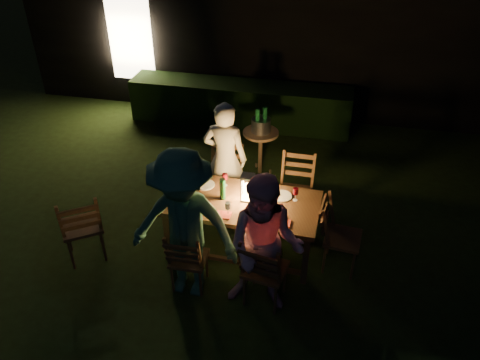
% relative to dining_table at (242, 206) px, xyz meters
% --- Properties ---
extents(garden_envelope, '(40.00, 40.00, 3.20)m').
position_rel_dining_table_xyz_m(garden_envelope, '(-0.31, 5.99, 0.87)').
color(garden_envelope, black).
rests_on(garden_envelope, ground).
extents(dining_table, '(1.91, 1.00, 0.78)m').
position_rel_dining_table_xyz_m(dining_table, '(0.00, 0.00, 0.00)').
color(dining_table, '#53301B').
rests_on(dining_table, ground).
extents(chair_near_left, '(0.42, 0.45, 0.91)m').
position_rel_dining_table_xyz_m(chair_near_left, '(-0.48, -0.75, -0.43)').
color(chair_near_left, '#53301B').
rests_on(chair_near_left, ground).
extents(chair_near_right, '(0.52, 0.55, 1.01)m').
position_rel_dining_table_xyz_m(chair_near_right, '(0.42, -0.79, -0.40)').
color(chair_near_right, '#53301B').
rests_on(chair_near_right, ground).
extents(chair_far_left, '(0.47, 0.50, 1.03)m').
position_rel_dining_table_xyz_m(chair_far_left, '(-0.42, 0.79, -0.39)').
color(chair_far_left, '#53301B').
rests_on(chair_far_left, ground).
extents(chair_far_right, '(0.47, 0.50, 1.03)m').
position_rel_dining_table_xyz_m(chair_far_right, '(0.58, 0.75, -0.39)').
color(chair_far_right, '#53301B').
rests_on(chair_far_right, ground).
extents(chair_end, '(0.52, 0.49, 1.00)m').
position_rel_dining_table_xyz_m(chair_end, '(1.23, -0.04, -0.40)').
color(chair_end, '#53301B').
rests_on(chair_end, ground).
extents(chair_spare, '(0.68, 0.69, 1.06)m').
position_rel_dining_table_xyz_m(chair_spare, '(-1.91, -0.55, -0.38)').
color(chair_spare, '#53301B').
rests_on(chair_spare, ground).
extents(person_house_side, '(0.63, 0.43, 1.68)m').
position_rel_dining_table_xyz_m(person_house_side, '(-0.42, 0.84, 0.14)').
color(person_house_side, beige).
rests_on(person_house_side, ground).
extents(person_opp_right, '(0.85, 0.68, 1.71)m').
position_rel_dining_table_xyz_m(person_opp_right, '(0.42, -0.84, 0.15)').
color(person_opp_right, '#E9A0B5').
rests_on(person_opp_right, ground).
extents(person_opp_left, '(1.24, 0.75, 1.89)m').
position_rel_dining_table_xyz_m(person_opp_left, '(-0.48, -0.80, 0.24)').
color(person_opp_left, '#356A53').
rests_on(person_opp_left, ground).
extents(lantern, '(0.16, 0.16, 0.35)m').
position_rel_dining_table_xyz_m(lantern, '(0.05, 0.05, 0.23)').
color(lantern, white).
rests_on(lantern, dining_table).
extents(plate_far_left, '(0.25, 0.25, 0.01)m').
position_rel_dining_table_xyz_m(plate_far_left, '(-0.54, 0.24, 0.08)').
color(plate_far_left, white).
rests_on(plate_far_left, dining_table).
extents(plate_near_left, '(0.25, 0.25, 0.01)m').
position_rel_dining_table_xyz_m(plate_near_left, '(-0.56, -0.20, 0.08)').
color(plate_near_left, white).
rests_on(plate_near_left, dining_table).
extents(plate_far_right, '(0.25, 0.25, 0.01)m').
position_rel_dining_table_xyz_m(plate_far_right, '(0.46, 0.20, 0.08)').
color(plate_far_right, white).
rests_on(plate_far_right, dining_table).
extents(plate_near_right, '(0.25, 0.25, 0.01)m').
position_rel_dining_table_xyz_m(plate_near_right, '(0.44, -0.24, 0.08)').
color(plate_near_right, white).
rests_on(plate_near_right, dining_table).
extents(wineglass_a, '(0.06, 0.06, 0.18)m').
position_rel_dining_table_xyz_m(wineglass_a, '(-0.29, 0.29, 0.17)').
color(wineglass_a, '#59070F').
rests_on(wineglass_a, dining_table).
extents(wineglass_b, '(0.06, 0.06, 0.18)m').
position_rel_dining_table_xyz_m(wineglass_b, '(-0.72, -0.09, 0.17)').
color(wineglass_b, '#59070F').
rests_on(wineglass_b, dining_table).
extents(wineglass_c, '(0.06, 0.06, 0.18)m').
position_rel_dining_table_xyz_m(wineglass_c, '(0.29, -0.29, 0.17)').
color(wineglass_c, '#59070F').
rests_on(wineglass_c, dining_table).
extents(wineglass_d, '(0.06, 0.06, 0.18)m').
position_rel_dining_table_xyz_m(wineglass_d, '(0.63, 0.16, 0.17)').
color(wineglass_d, '#59070F').
rests_on(wineglass_d, dining_table).
extents(wineglass_e, '(0.06, 0.06, 0.18)m').
position_rel_dining_table_xyz_m(wineglass_e, '(-0.11, -0.30, 0.17)').
color(wineglass_e, silver).
rests_on(wineglass_e, dining_table).
extents(bottle_table, '(0.07, 0.07, 0.28)m').
position_rel_dining_table_xyz_m(bottle_table, '(-0.25, 0.01, 0.22)').
color(bottle_table, '#0F471E').
rests_on(bottle_table, dining_table).
extents(napkin_left, '(0.18, 0.14, 0.01)m').
position_rel_dining_table_xyz_m(napkin_left, '(-0.16, -0.31, 0.08)').
color(napkin_left, red).
rests_on(napkin_left, dining_table).
extents(napkin_right, '(0.18, 0.14, 0.01)m').
position_rel_dining_table_xyz_m(napkin_right, '(0.54, -0.32, 0.08)').
color(napkin_right, red).
rests_on(napkin_right, dining_table).
extents(phone, '(0.14, 0.07, 0.01)m').
position_rel_dining_table_xyz_m(phone, '(-0.63, -0.28, 0.08)').
color(phone, black).
rests_on(phone, dining_table).
extents(side_table, '(0.56, 0.56, 0.75)m').
position_rel_dining_table_xyz_m(side_table, '(-0.10, 1.88, -0.04)').
color(side_table, '#876143').
rests_on(side_table, ground).
extents(ice_bucket, '(0.30, 0.30, 0.22)m').
position_rel_dining_table_xyz_m(ice_bucket, '(-0.10, 1.88, 0.16)').
color(ice_bucket, '#A5A8AD').
rests_on(ice_bucket, side_table).
extents(bottle_bucket_a, '(0.07, 0.07, 0.32)m').
position_rel_dining_table_xyz_m(bottle_bucket_a, '(-0.15, 1.84, 0.21)').
color(bottle_bucket_a, '#0F471E').
rests_on(bottle_bucket_a, side_table).
extents(bottle_bucket_b, '(0.07, 0.07, 0.32)m').
position_rel_dining_table_xyz_m(bottle_bucket_b, '(-0.05, 1.92, 0.21)').
color(bottle_bucket_b, '#0F471E').
rests_on(bottle_bucket_b, side_table).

